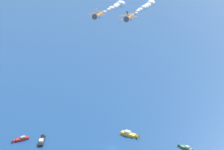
% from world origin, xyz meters
% --- Properties ---
extents(ground_plane, '(2000.00, 2000.00, 0.00)m').
position_xyz_m(ground_plane, '(0.00, 0.00, 0.00)').
color(ground_plane, navy).
extents(motorboat_near_centre, '(4.92, 7.62, 2.18)m').
position_xyz_m(motorboat_near_centre, '(39.31, 17.62, 0.59)').
color(motorboat_near_centre, '#B21E1E').
rests_on(motorboat_near_centre, ground_plane).
extents(motorboat_inshore, '(9.40, 2.43, 2.73)m').
position_xyz_m(motorboat_inshore, '(-1.08, -14.94, 0.74)').
color(motorboat_inshore, gold).
rests_on(motorboat_inshore, ground_plane).
extents(motorboat_offshore, '(6.85, 8.49, 2.54)m').
position_xyz_m(motorboat_offshore, '(30.02, 12.81, 0.69)').
color(motorboat_offshore, black).
rests_on(motorboat_offshore, ground_plane).
extents(motorboat_trailing, '(7.09, 2.60, 2.01)m').
position_xyz_m(motorboat_trailing, '(-27.17, -18.27, 0.54)').
color(motorboat_trailing, '#33704C').
rests_on(motorboat_trailing, ground_plane).
extents(biplane_lead, '(7.49, 7.10, 3.86)m').
position_xyz_m(biplane_lead, '(-7.09, -1.56, 59.62)').
color(biplane_lead, orange).
extents(wingwalker_lead, '(1.44, 0.46, 1.52)m').
position_xyz_m(wingwalker_lead, '(-6.52, -1.40, 61.69)').
color(wingwalker_lead, black).
extents(smoke_trail_lead, '(12.34, 35.42, 4.69)m').
position_xyz_m(smoke_trail_lead, '(0.58, -31.05, 59.64)').
color(smoke_trail_lead, white).
extents(biplane_wingman, '(7.49, 7.10, 3.86)m').
position_xyz_m(biplane_wingman, '(7.90, -1.23, 58.98)').
color(biplane_wingman, orange).
extents(wingwalker_wingman, '(0.95, 0.35, 1.78)m').
position_xyz_m(wingwalker_wingman, '(8.48, -1.07, 61.08)').
color(wingwalker_wingman, white).
extents(smoke_trail_wingman, '(11.08, 30.77, 4.84)m').
position_xyz_m(smoke_trail_wingman, '(14.73, -27.10, 58.76)').
color(smoke_trail_wingman, white).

